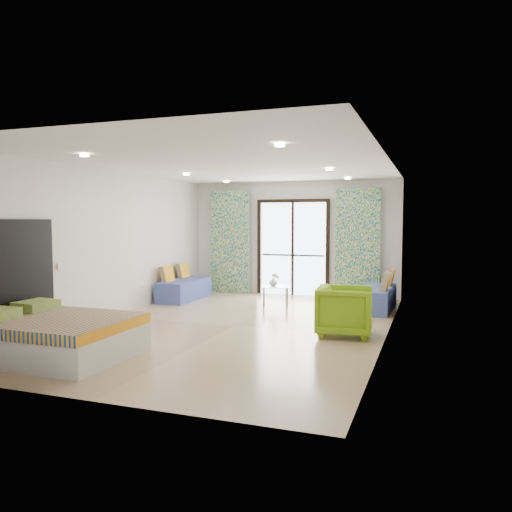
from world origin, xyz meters
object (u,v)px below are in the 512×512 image
(coffee_table, at_px, (275,288))
(bed, at_px, (56,336))
(daybed_left, at_px, (184,289))
(daybed_right, at_px, (377,297))
(armchair, at_px, (345,308))

(coffee_table, bearing_deg, bed, -106.35)
(daybed_left, bearing_deg, daybed_right, 0.80)
(daybed_left, xyz_separation_m, armchair, (4.00, -2.29, 0.18))
(coffee_table, relative_size, armchair, 0.85)
(daybed_left, height_order, daybed_right, daybed_right)
(bed, distance_m, daybed_left, 4.81)
(bed, bearing_deg, armchair, 36.37)
(coffee_table, bearing_deg, daybed_right, -2.10)
(daybed_right, bearing_deg, armchair, -93.63)
(bed, xyz_separation_m, coffee_table, (1.46, 4.96, 0.06))
(bed, bearing_deg, daybed_right, 53.68)
(daybed_right, height_order, coffee_table, daybed_right)
(bed, height_order, armchair, armchair)
(daybed_left, xyz_separation_m, coffee_table, (2.09, 0.20, 0.09))
(daybed_left, bearing_deg, bed, -83.20)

